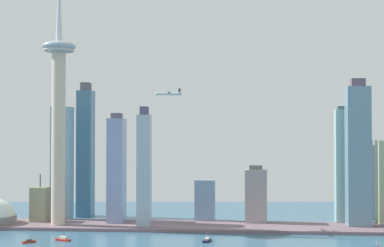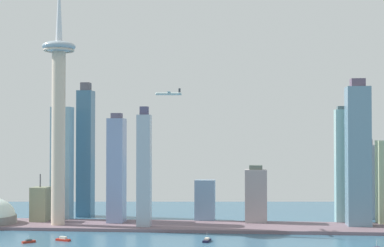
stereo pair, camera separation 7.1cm
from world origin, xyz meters
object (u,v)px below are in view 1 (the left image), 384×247
object	(u,v)px
skyscraper_9	(117,171)
boat_2	(63,239)
skyscraper_13	(384,183)
skyscraper_6	(62,164)
skyscraper_1	(144,170)
boat_3	(207,240)
boat_5	(29,241)
skyscraper_3	(86,152)
airplane	(168,94)
skyscraper_11	(358,156)
skyscraper_4	(40,205)
skyscraper_8	(256,196)
skyscraper_5	(205,201)
skyscraper_7	(366,181)
skyscraper_2	(341,166)
observation_tower	(59,103)

from	to	relation	value
skyscraper_9	boat_2	distance (m)	137.63
skyscraper_13	skyscraper_6	bearing A→B (deg)	178.88
skyscraper_1	boat_3	world-z (taller)	skyscraper_1
boat_5	skyscraper_3	bearing A→B (deg)	43.88
skyscraper_3	airplane	distance (m)	178.07
skyscraper_6	skyscraper_11	world-z (taller)	skyscraper_11
skyscraper_4	boat_5	world-z (taller)	skyscraper_4
skyscraper_3	airplane	bearing A→B (deg)	-37.48
skyscraper_1	airplane	bearing A→B (deg)	18.11
boat_3	airplane	xyz separation A→B (m)	(-51.76, 85.17, 160.93)
skyscraper_9	skyscraper_6	bearing A→B (deg)	160.92
airplane	skyscraper_8	bearing A→B (deg)	-166.44
skyscraper_11	boat_5	xyz separation A→B (m)	(-360.05, -126.57, -85.72)
skyscraper_1	skyscraper_5	xyz separation A→B (m)	(68.84, 61.64, -42.72)
skyscraper_8	airplane	size ratio (longest dim) A/B	2.25
airplane	boat_2	bearing A→B (deg)	36.93
skyscraper_1	skyscraper_4	size ratio (longest dim) A/B	2.32
skyscraper_13	boat_2	bearing A→B (deg)	-159.54
airplane	skyscraper_1	bearing A→B (deg)	11.93
skyscraper_7	skyscraper_8	bearing A→B (deg)	-155.02
skyscraper_2	skyscraper_13	size ratio (longest dim) A/B	1.41
skyscraper_2	skyscraper_7	bearing A→B (deg)	52.96
skyscraper_1	skyscraper_5	size ratio (longest dim) A/B	2.67
observation_tower	boat_5	distance (m)	181.86
observation_tower	skyscraper_9	bearing A→B (deg)	23.06
skyscraper_11	skyscraper_7	bearing A→B (deg)	73.03
skyscraper_7	skyscraper_11	size ratio (longest dim) A/B	0.59
boat_2	boat_3	xyz separation A→B (m)	(151.85, 8.52, -0.21)
skyscraper_3	skyscraper_7	world-z (taller)	skyscraper_3
skyscraper_2	skyscraper_9	xyz separation A→B (m)	(-281.21, -29.11, -5.26)
skyscraper_1	skyscraper_13	bearing A→B (deg)	9.95
skyscraper_3	skyscraper_9	world-z (taller)	skyscraper_3
skyscraper_5	airplane	distance (m)	150.51
skyscraper_5	boat_2	xyz separation A→B (m)	(-140.91, -146.17, -25.69)
skyscraper_1	skyscraper_8	distance (m)	145.66
skyscraper_6	skyscraper_8	distance (m)	255.81
skyscraper_6	skyscraper_9	xyz separation A→B (m)	(78.68, -27.21, -6.83)
skyscraper_9	skyscraper_13	world-z (taller)	skyscraper_9
airplane	skyscraper_3	bearing A→B (deg)	-43.67
skyscraper_5	skyscraper_11	size ratio (longest dim) A/B	0.30
skyscraper_6	boat_2	bearing A→B (deg)	-71.90
boat_3	skyscraper_7	bearing A→B (deg)	142.88
skyscraper_5	skyscraper_11	bearing A→B (deg)	-10.18
skyscraper_1	skyscraper_8	size ratio (longest dim) A/B	1.96
skyscraper_11	boat_3	xyz separation A→B (m)	(-175.97, -104.11, -85.63)
skyscraper_13	boat_2	world-z (taller)	skyscraper_13
observation_tower	skyscraper_7	distance (m)	417.28
skyscraper_9	boat_5	distance (m)	159.70
observation_tower	skyscraper_2	size ratio (longest dim) A/B	2.12
skyscraper_5	skyscraper_8	world-z (taller)	skyscraper_8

